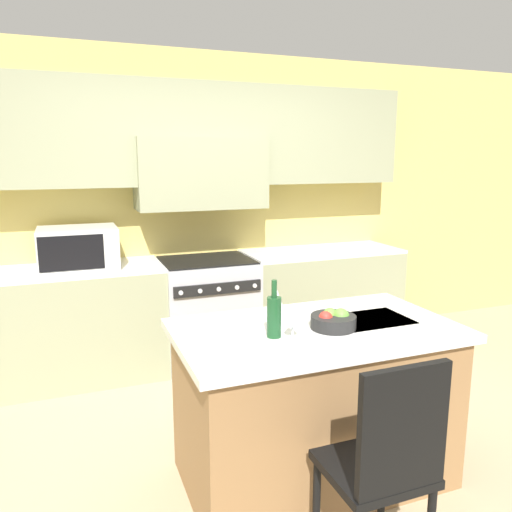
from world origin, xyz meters
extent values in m
plane|color=tan|center=(0.00, 0.00, 0.00)|extent=(10.00, 10.00, 0.00)
cube|color=#DBC166|center=(0.00, 2.06, 1.35)|extent=(10.00, 0.06, 2.70)
cube|color=gray|center=(0.00, 1.86, 1.98)|extent=(3.75, 0.34, 0.85)
cube|color=gray|center=(0.00, 1.83, 1.65)|extent=(1.11, 0.40, 0.60)
cube|color=gray|center=(-1.14, 1.72, 0.45)|extent=(1.48, 0.62, 0.90)
cube|color=white|center=(-1.14, 1.72, 0.91)|extent=(1.48, 0.62, 0.03)
cube|color=gray|center=(1.14, 1.72, 0.45)|extent=(1.48, 0.62, 0.90)
cube|color=white|center=(1.14, 1.72, 0.91)|extent=(1.48, 0.62, 0.03)
cube|color=#B7B7BC|center=(0.00, 1.70, 0.46)|extent=(0.79, 0.66, 0.91)
cube|color=black|center=(0.00, 1.70, 0.92)|extent=(0.76, 0.61, 0.01)
cube|color=black|center=(0.00, 1.36, 0.75)|extent=(0.73, 0.02, 0.09)
cylinder|color=silver|center=(-0.31, 1.35, 0.75)|extent=(0.04, 0.02, 0.04)
cylinder|color=silver|center=(-0.15, 1.35, 0.75)|extent=(0.04, 0.02, 0.04)
cylinder|color=silver|center=(0.00, 1.35, 0.75)|extent=(0.04, 0.02, 0.04)
cylinder|color=silver|center=(0.15, 1.35, 0.75)|extent=(0.04, 0.02, 0.04)
cylinder|color=silver|center=(0.31, 1.35, 0.75)|extent=(0.04, 0.02, 0.04)
cube|color=silver|center=(-1.03, 1.72, 1.09)|extent=(0.59, 0.43, 0.32)
cube|color=black|center=(-1.09, 1.50, 1.09)|extent=(0.46, 0.01, 0.26)
cube|color=olive|center=(0.11, -0.11, 0.42)|extent=(1.42, 0.80, 0.85)
cube|color=white|center=(0.11, -0.11, 0.87)|extent=(1.51, 0.87, 0.04)
cube|color=#2D2D30|center=(0.45, -0.11, 0.89)|extent=(0.44, 0.32, 0.01)
cylinder|color=#B2B2B7|center=(0.45, 0.08, 0.89)|extent=(0.02, 0.02, 0.00)
cube|color=black|center=(0.05, -0.76, 0.47)|extent=(0.42, 0.40, 0.04)
cube|color=black|center=(0.05, -0.94, 0.75)|extent=(0.40, 0.04, 0.52)
cylinder|color=black|center=(-0.12, -0.59, 0.23)|extent=(0.04, 0.04, 0.45)
cylinder|color=black|center=(0.23, -0.59, 0.23)|extent=(0.04, 0.04, 0.45)
cylinder|color=#194723|center=(-0.16, -0.17, 1.00)|extent=(0.07, 0.07, 0.21)
cylinder|color=#194723|center=(-0.16, -0.17, 1.14)|extent=(0.03, 0.03, 0.09)
cylinder|color=white|center=(-0.08, -0.22, 0.89)|extent=(0.06, 0.06, 0.01)
cylinder|color=white|center=(-0.08, -0.22, 0.93)|extent=(0.01, 0.01, 0.07)
cone|color=white|center=(-0.08, -0.22, 1.01)|extent=(0.07, 0.07, 0.09)
cylinder|color=white|center=(-0.03, 0.11, 0.89)|extent=(0.06, 0.06, 0.01)
cylinder|color=white|center=(-0.03, 0.11, 0.93)|extent=(0.01, 0.01, 0.07)
cone|color=white|center=(-0.03, 0.11, 1.01)|extent=(0.07, 0.07, 0.09)
cylinder|color=black|center=(0.18, -0.16, 0.93)|extent=(0.24, 0.24, 0.07)
sphere|color=red|center=(0.14, -0.16, 0.95)|extent=(0.08, 0.08, 0.08)
sphere|color=#66A83D|center=(0.23, -0.16, 0.95)|extent=(0.09, 0.09, 0.09)
sphere|color=#66A83D|center=(0.18, -0.13, 0.95)|extent=(0.08, 0.08, 0.08)
camera|label=1|loc=(-1.10, -2.38, 1.78)|focal=35.00mm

